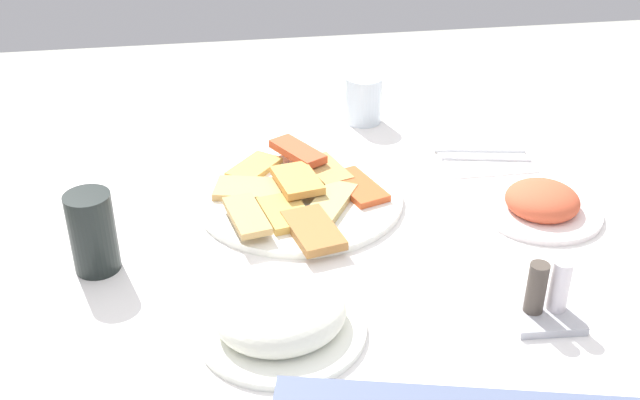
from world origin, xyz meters
name	(u,v)px	position (x,y,z in m)	size (l,w,h in m)	color
dining_table	(334,267)	(0.00, 0.00, 0.64)	(1.05, 0.91, 0.72)	white
pide_platter	(299,195)	(0.05, -0.09, 0.73)	(0.34, 0.36, 0.04)	white
salad_plate_greens	(542,204)	(-0.34, 0.01, 0.73)	(0.20, 0.20, 0.05)	white
salad_plate_rice	(281,317)	(0.11, 0.24, 0.74)	(0.22, 0.22, 0.07)	white
soda_can	(93,232)	(0.36, 0.06, 0.78)	(0.07, 0.07, 0.12)	black
drinking_glass	(363,100)	(-0.12, -0.38, 0.76)	(0.07, 0.07, 0.09)	silver
paper_napkin	(482,155)	(-0.31, -0.20, 0.72)	(0.16, 0.16, 0.00)	white
fork	(479,149)	(-0.31, -0.22, 0.72)	(0.17, 0.02, 0.01)	silver
spoon	(485,158)	(-0.31, -0.18, 0.72)	(0.16, 0.02, 0.01)	silver
condiment_caddy	(546,299)	(-0.24, 0.26, 0.74)	(0.10, 0.10, 0.09)	#B2B2B7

